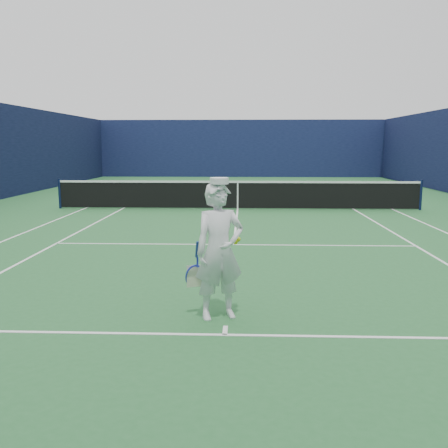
% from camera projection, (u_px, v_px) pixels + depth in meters
% --- Properties ---
extents(ground, '(80.00, 80.00, 0.00)m').
position_uv_depth(ground, '(238.00, 209.00, 17.72)').
color(ground, '#256230').
rests_on(ground, ground).
extents(court_markings, '(11.03, 23.83, 0.01)m').
position_uv_depth(court_markings, '(238.00, 209.00, 17.72)').
color(court_markings, white).
rests_on(court_markings, ground).
extents(windscreen_fence, '(20.12, 36.12, 4.00)m').
position_uv_depth(windscreen_fence, '(238.00, 152.00, 17.41)').
color(windscreen_fence, '#10173B').
rests_on(windscreen_fence, ground).
extents(tennis_net, '(12.88, 0.09, 1.07)m').
position_uv_depth(tennis_net, '(238.00, 194.00, 17.63)').
color(tennis_net, '#141E4C').
rests_on(tennis_net, ground).
extents(tennis_player, '(0.87, 0.64, 1.85)m').
position_uv_depth(tennis_player, '(219.00, 251.00, 6.47)').
color(tennis_player, white).
rests_on(tennis_player, ground).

